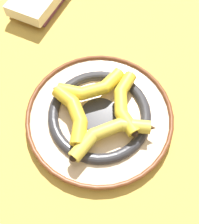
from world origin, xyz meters
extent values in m
plane|color=gold|center=(0.00, 0.00, 0.00)|extent=(2.80, 2.80, 0.00)
cylinder|color=beige|center=(0.00, 0.02, 0.01)|extent=(0.34, 0.34, 0.02)
torus|color=#2D2D33|center=(0.00, 0.02, 0.02)|extent=(0.25, 0.25, 0.03)
cylinder|color=#2D2D33|center=(0.00, 0.02, 0.02)|extent=(0.09, 0.09, 0.00)
torus|color=brown|center=(0.00, 0.02, 0.02)|extent=(0.36, 0.36, 0.01)
cylinder|color=yellow|center=(-0.04, -0.06, 0.05)|extent=(0.04, 0.06, 0.03)
cylinder|color=yellow|center=(-0.05, 0.00, 0.05)|extent=(0.05, 0.06, 0.03)
cylinder|color=yellow|center=(-0.08, 0.05, 0.05)|extent=(0.06, 0.06, 0.03)
sphere|color=yellow|center=(-0.04, -0.03, 0.05)|extent=(0.03, 0.03, 0.03)
sphere|color=yellow|center=(-0.06, 0.03, 0.05)|extent=(0.03, 0.03, 0.03)
cone|color=#472D19|center=(-0.05, -0.08, 0.05)|extent=(0.03, 0.03, 0.02)
sphere|color=black|center=(-0.10, 0.06, 0.05)|extent=(0.02, 0.02, 0.02)
cylinder|color=yellow|center=(-0.07, 0.08, 0.05)|extent=(0.06, 0.05, 0.03)
cylinder|color=yellow|center=(-0.02, 0.07, 0.05)|extent=(0.06, 0.03, 0.03)
cylinder|color=yellow|center=(0.03, 0.08, 0.05)|extent=(0.06, 0.06, 0.03)
sphere|color=yellow|center=(-0.05, 0.07, 0.05)|extent=(0.03, 0.03, 0.03)
sphere|color=yellow|center=(0.01, 0.07, 0.05)|extent=(0.03, 0.03, 0.03)
cone|color=#472D19|center=(-0.10, 0.09, 0.05)|extent=(0.04, 0.03, 0.02)
sphere|color=black|center=(0.06, 0.10, 0.05)|extent=(0.02, 0.02, 0.02)
cylinder|color=gold|center=(0.04, 0.10, 0.05)|extent=(0.03, 0.07, 0.03)
cylinder|color=gold|center=(0.05, 0.04, 0.05)|extent=(0.06, 0.07, 0.03)
cylinder|color=gold|center=(0.09, -0.01, 0.05)|extent=(0.07, 0.06, 0.03)
sphere|color=gold|center=(0.04, 0.07, 0.05)|extent=(0.03, 0.03, 0.03)
sphere|color=gold|center=(0.07, 0.01, 0.05)|extent=(0.03, 0.03, 0.03)
cone|color=#472D19|center=(0.04, 0.13, 0.05)|extent=(0.02, 0.03, 0.02)
sphere|color=black|center=(0.12, -0.03, 0.05)|extent=(0.02, 0.02, 0.02)
cylinder|color=gold|center=(0.06, -0.03, 0.05)|extent=(0.05, 0.04, 0.03)
cylinder|color=gold|center=(0.01, -0.03, 0.05)|extent=(0.06, 0.05, 0.03)
cylinder|color=gold|center=(-0.03, -0.07, 0.05)|extent=(0.06, 0.06, 0.03)
sphere|color=gold|center=(0.04, -0.02, 0.05)|extent=(0.03, 0.03, 0.03)
sphere|color=gold|center=(-0.01, -0.04, 0.05)|extent=(0.03, 0.03, 0.03)
cone|color=#472D19|center=(0.09, -0.03, 0.05)|extent=(0.03, 0.03, 0.03)
sphere|color=black|center=(-0.05, -0.09, 0.05)|extent=(0.02, 0.02, 0.02)
cube|color=#753D70|center=(-0.39, -0.18, 0.01)|extent=(0.19, 0.17, 0.02)
cube|color=white|center=(-0.39, -0.18, 0.01)|extent=(0.18, 0.16, 0.02)
camera|label=1|loc=(0.28, 0.03, 0.58)|focal=42.00mm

